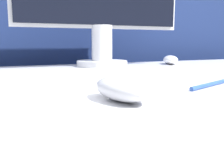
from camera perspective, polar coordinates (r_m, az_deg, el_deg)
The scene contains 5 objects.
partition_panel at distance 1.19m, azimuth -12.44°, elevation -1.53°, with size 5.00×0.03×1.30m.
computer_mouse_near at distance 0.39m, azimuth 2.07°, elevation -1.01°, with size 0.08×0.13×0.04m.
keyboard at distance 0.55m, azimuth -14.79°, elevation 1.04°, with size 0.44×0.14×0.02m.
computer_mouse_far at distance 1.07m, azimuth 12.63°, elevation 5.16°, with size 0.10×0.13×0.03m.
pen at distance 0.54m, azimuth 20.45°, elevation -0.13°, with size 0.13×0.06×0.01m.
Camera 1 is at (-0.21, -0.54, 0.86)m, focal length 42.00 mm.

